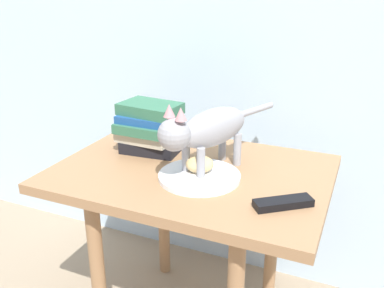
% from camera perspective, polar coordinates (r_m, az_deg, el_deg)
% --- Properties ---
extents(side_table, '(0.81, 0.58, 0.59)m').
position_cam_1_polar(side_table, '(1.30, -0.00, -6.77)').
color(side_table, '#9E724C').
rests_on(side_table, ground).
extents(plate, '(0.24, 0.24, 0.01)m').
position_cam_1_polar(plate, '(1.20, 1.00, -4.40)').
color(plate, white).
rests_on(plate, side_table).
extents(bread_roll, '(0.10, 0.09, 0.05)m').
position_cam_1_polar(bread_roll, '(1.20, 1.07, -2.76)').
color(bread_roll, '#E0BC7A').
rests_on(bread_roll, plate).
extents(cat, '(0.21, 0.45, 0.23)m').
position_cam_1_polar(cat, '(1.20, 2.02, 1.96)').
color(cat, '#99999E').
rests_on(cat, side_table).
extents(book_stack, '(0.20, 0.16, 0.16)m').
position_cam_1_polar(book_stack, '(1.38, -5.82, 2.26)').
color(book_stack, black).
rests_on(book_stack, side_table).
extents(tv_remote, '(0.15, 0.13, 0.02)m').
position_cam_1_polar(tv_remote, '(1.08, 12.28, -7.83)').
color(tv_remote, black).
rests_on(tv_remote, side_table).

